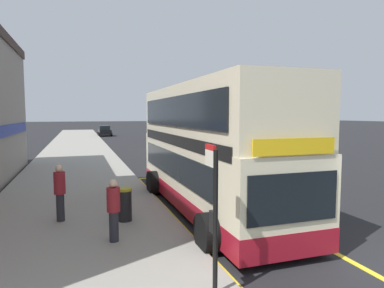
# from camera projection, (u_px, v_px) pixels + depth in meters

# --- Properties ---
(ground_plane) EXTENTS (260.00, 260.00, 0.00)m
(ground_plane) POSITION_uv_depth(u_px,v_px,m) (145.00, 145.00, 37.26)
(ground_plane) COLOR black
(pavement_near) EXTENTS (6.00, 76.00, 0.14)m
(pavement_near) POSITION_uv_depth(u_px,v_px,m) (78.00, 146.00, 35.05)
(pavement_near) COLOR gray
(pavement_near) RESTS_ON ground
(double_decker_bus) EXTENTS (3.28, 10.17, 4.40)m
(double_decker_bus) POSITION_uv_depth(u_px,v_px,m) (208.00, 152.00, 12.06)
(double_decker_bus) COLOR beige
(double_decker_bus) RESTS_ON ground
(bus_bay_markings) EXTENTS (3.16, 13.48, 0.01)m
(bus_bay_markings) POSITION_uv_depth(u_px,v_px,m) (211.00, 210.00, 12.05)
(bus_bay_markings) COLOR yellow
(bus_bay_markings) RESTS_ON ground
(bus_stop_sign) EXTENTS (0.09, 0.51, 2.71)m
(bus_stop_sign) POSITION_uv_depth(u_px,v_px,m) (214.00, 207.00, 6.11)
(bus_stop_sign) COLOR black
(bus_stop_sign) RESTS_ON pavement_near
(parked_car_black_distant) EXTENTS (2.09, 4.20, 1.62)m
(parked_car_black_distant) POSITION_uv_depth(u_px,v_px,m) (105.00, 131.00, 52.87)
(parked_car_black_distant) COLOR black
(parked_car_black_distant) RESTS_ON ground
(parked_car_white_across) EXTENTS (2.09, 4.20, 1.62)m
(parked_car_white_across) POSITION_uv_depth(u_px,v_px,m) (163.00, 132.00, 48.39)
(parked_car_white_across) COLOR silver
(parked_car_white_across) RESTS_ON ground
(parked_car_maroon_ahead) EXTENTS (2.09, 4.20, 1.62)m
(parked_car_maroon_ahead) POSITION_uv_depth(u_px,v_px,m) (162.00, 135.00, 42.23)
(parked_car_maroon_ahead) COLOR maroon
(parked_car_maroon_ahead) RESTS_ON ground
(pedestrian_waiting_near_sign) EXTENTS (0.34, 0.34, 1.62)m
(pedestrian_waiting_near_sign) POSITION_uv_depth(u_px,v_px,m) (114.00, 208.00, 8.65)
(pedestrian_waiting_near_sign) COLOR #26262D
(pedestrian_waiting_near_sign) RESTS_ON pavement_near
(pedestrian_further_back) EXTENTS (0.34, 0.34, 1.74)m
(pedestrian_further_back) POSITION_uv_depth(u_px,v_px,m) (60.00, 190.00, 10.30)
(pedestrian_further_back) COLOR #26262D
(pedestrian_further_back) RESTS_ON pavement_near
(litter_bin) EXTENTS (0.47, 0.47, 1.02)m
(litter_bin) POSITION_uv_depth(u_px,v_px,m) (124.00, 204.00, 10.38)
(litter_bin) COLOR black
(litter_bin) RESTS_ON pavement_near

